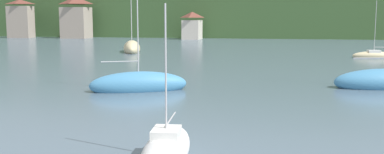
% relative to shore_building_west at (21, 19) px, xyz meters
% --- Properties ---
extents(wooded_hillside, '(352.00, 62.75, 52.79)m').
position_rel_shore_building_west_xyz_m(wooded_hillside, '(68.26, 42.90, 3.98)').
color(wooded_hillside, '#38562D').
rests_on(wooded_hillside, ground_plane).
extents(shore_building_west, '(6.05, 3.34, 9.27)m').
position_rel_shore_building_west_xyz_m(shore_building_west, '(0.00, 0.00, 0.00)').
color(shore_building_west, gray).
rests_on(shore_building_west, ground_plane).
extents(shore_building_westcentral, '(6.47, 5.26, 9.85)m').
position_rel_shore_building_west_xyz_m(shore_building_westcentral, '(14.17, 0.92, 0.27)').
color(shore_building_westcentral, gray).
rests_on(shore_building_westcentral, ground_plane).
extents(shore_building_central, '(4.02, 5.67, 6.23)m').
position_rel_shore_building_west_xyz_m(shore_building_central, '(42.52, 1.11, -1.49)').
color(shore_building_central, beige).
rests_on(shore_building_central, ground_plane).
extents(sailboat_near_2, '(2.01, 5.39, 5.67)m').
position_rel_shore_building_west_xyz_m(sailboat_near_2, '(58.44, -82.94, -4.22)').
color(sailboat_near_2, white).
rests_on(sailboat_near_2, ground_plane).
extents(sailboat_mid_4, '(6.74, 4.45, 10.54)m').
position_rel_shore_building_west_xyz_m(sailboat_mid_4, '(53.00, -69.51, -4.09)').
color(sailboat_mid_4, teal).
rests_on(sailboat_mid_4, ground_plane).
extents(sailboat_far_5, '(5.24, 2.01, 7.25)m').
position_rel_shore_building_west_xyz_m(sailboat_far_5, '(73.55, -40.56, -4.22)').
color(sailboat_far_5, '#CCBC8E').
rests_on(sailboat_far_5, ground_plane).
extents(sailboat_far_7, '(4.93, 8.71, 11.27)m').
position_rel_shore_building_west_xyz_m(sailboat_far_7, '(41.40, -37.41, -3.99)').
color(sailboat_far_7, '#CCBC8E').
rests_on(sailboat_far_7, ground_plane).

